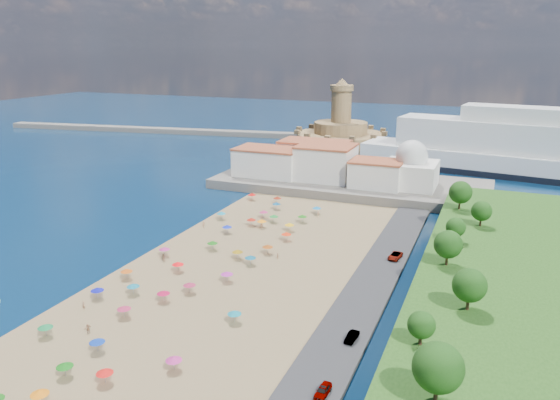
% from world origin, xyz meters
% --- Properties ---
extents(ground, '(700.00, 700.00, 0.00)m').
position_xyz_m(ground, '(0.00, 0.00, 0.00)').
color(ground, '#071938').
rests_on(ground, ground).
extents(terrace, '(90.00, 36.00, 3.00)m').
position_xyz_m(terrace, '(10.00, 73.00, 1.50)').
color(terrace, '#59544C').
rests_on(terrace, ground).
extents(jetty, '(18.00, 70.00, 2.40)m').
position_xyz_m(jetty, '(-12.00, 108.00, 1.20)').
color(jetty, '#59544C').
rests_on(jetty, ground).
extents(breakwater, '(199.03, 34.77, 2.60)m').
position_xyz_m(breakwater, '(-110.00, 153.00, 1.30)').
color(breakwater, '#59544C').
rests_on(breakwater, ground).
extents(waterfront_buildings, '(57.00, 29.00, 11.00)m').
position_xyz_m(waterfront_buildings, '(-3.05, 73.64, 7.88)').
color(waterfront_buildings, silver).
rests_on(waterfront_buildings, terrace).
extents(domed_building, '(16.00, 16.00, 15.00)m').
position_xyz_m(domed_building, '(30.00, 71.00, 8.97)').
color(domed_building, silver).
rests_on(domed_building, terrace).
extents(fortress, '(40.00, 40.00, 32.40)m').
position_xyz_m(fortress, '(-12.00, 138.00, 6.68)').
color(fortress, '#A58352').
rests_on(fortress, ground).
extents(cruise_ship, '(142.21, 40.63, 30.73)m').
position_xyz_m(cruise_ship, '(74.01, 113.35, 9.10)').
color(cruise_ship, black).
rests_on(cruise_ship, ground).
extents(beach_parasols, '(32.17, 113.57, 2.20)m').
position_xyz_m(beach_parasols, '(-0.76, -10.16, 2.15)').
color(beach_parasols, gray).
rests_on(beach_parasols, beach).
extents(beachgoers, '(29.74, 90.17, 1.88)m').
position_xyz_m(beachgoers, '(-1.81, 3.51, 1.12)').
color(beachgoers, tan).
rests_on(beachgoers, beach).
extents(parked_cars, '(2.98, 57.46, 1.38)m').
position_xyz_m(parked_cars, '(36.00, -8.34, 1.37)').
color(parked_cars, gray).
rests_on(parked_cars, promenade).
extents(hillside_trees, '(11.24, 104.56, 7.70)m').
position_xyz_m(hillside_trees, '(49.49, -7.24, 10.10)').
color(hillside_trees, '#382314').
rests_on(hillside_trees, hillside).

